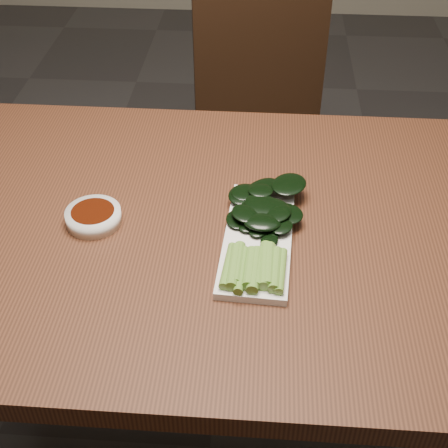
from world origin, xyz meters
TOP-DOWN VIEW (x-y plane):
  - ground at (0.00, 0.00)m, footprint 6.00×6.00m
  - table at (0.00, 0.00)m, footprint 1.40×0.80m
  - chair_far at (0.10, 0.77)m, footprint 0.46×0.46m
  - sauce_bowl at (-0.20, -0.02)m, footprint 0.10×0.10m
  - serving_plate at (0.10, -0.05)m, footprint 0.13×0.30m
  - gai_lan at (0.10, -0.04)m, footprint 0.16×0.32m

SIDE VIEW (x-z plane):
  - ground at x=0.00m, z-range 0.00..0.00m
  - chair_far at x=0.10m, z-range 0.04..0.93m
  - table at x=0.00m, z-range 0.30..1.05m
  - serving_plate at x=0.10m, z-range 0.75..0.76m
  - sauce_bowl at x=-0.20m, z-range 0.75..0.78m
  - gai_lan at x=0.10m, z-range 0.76..0.79m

